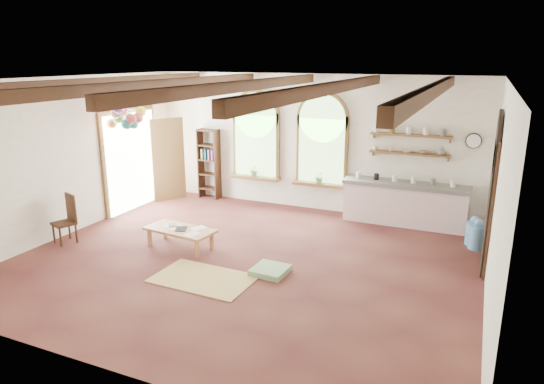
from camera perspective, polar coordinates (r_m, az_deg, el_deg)
The scene contains 27 objects.
floor at distance 8.88m, azimuth -3.21°, elevation -8.05°, with size 8.00×8.00×0.00m, color brown.
ceiling_beams at distance 8.16m, azimuth -3.54°, elevation 12.34°, with size 6.20×6.80×0.18m, color #3B2412, non-canonical shape.
window_left at distance 11.99m, azimuth -1.90°, elevation 6.33°, with size 1.30×0.28×2.20m.
window_right at distance 11.37m, azimuth 5.89°, elevation 5.75°, with size 1.30×0.28×2.20m.
left_doorway at distance 12.10m, azimuth -16.28°, elevation 3.47°, with size 0.10×1.90×2.50m, color brown.
right_doorway at distance 9.08m, azimuth 24.23°, elevation -1.52°, with size 0.10×1.30×2.40m, color black.
kitchen_counter at distance 10.98m, azimuth 15.32°, elevation -1.29°, with size 2.68×0.62×0.94m.
wall_shelf_lower at distance 10.90m, azimuth 15.87°, elevation 4.38°, with size 1.70×0.24×0.04m, color brown.
wall_shelf_upper at distance 10.84m, azimuth 16.03°, elevation 6.45°, with size 1.70×0.24×0.04m, color brown.
wall_clock at distance 10.82m, azimuth 22.64°, elevation 5.57°, with size 0.32×0.32×0.04m, color black.
bookshelf at distance 12.64m, azimuth -7.42°, elevation 3.31°, with size 0.53×0.32×1.80m.
coffee_table at distance 9.49m, azimuth -10.78°, elevation -4.50°, with size 1.43×0.78×0.39m.
side_chair at distance 10.42m, azimuth -23.10°, elevation -4.04°, with size 0.50×0.50×0.97m.
floor_mat at distance 8.26m, azimuth -8.08°, elevation -10.05°, with size 1.64×1.02×0.02m, color #D4BC6A.
floor_cushion at distance 8.37m, azimuth -0.21°, elevation -9.20°, with size 0.57×0.57×0.10m, color #7A9F6D.
water_jug_a at distance 10.29m, azimuth 22.63°, elevation -4.40°, with size 0.30×0.30×0.59m.
water_jug_b at distance 10.10m, azimuth 22.99°, elevation -4.78°, with size 0.31×0.31×0.60m.
balloon_cluster at distance 11.05m, azimuth -16.81°, elevation 8.56°, with size 0.74×0.80×1.14m.
table_book at distance 9.67m, azimuth -12.08°, elevation -3.85°, with size 0.16×0.22×0.02m, color olive.
tablet at distance 9.44m, azimuth -10.64°, elevation -4.28°, with size 0.20×0.29×0.01m, color black.
potted_plant_left at distance 12.05m, azimuth -2.09°, elevation 2.58°, with size 0.27×0.23×0.30m, color #598C4C.
potted_plant_right at distance 11.43m, azimuth 5.62°, elevation 1.80°, with size 0.27×0.23×0.30m, color #598C4C.
shelf_cup_a at distance 11.01m, azimuth 12.03°, elevation 5.10°, with size 0.12×0.10×0.10m, color white.
shelf_cup_b at distance 10.95m, azimuth 13.82°, elevation 4.92°, with size 0.10×0.10×0.09m, color beige.
shelf_bowl_a at distance 10.90m, azimuth 15.63°, elevation 4.64°, with size 0.22×0.22×0.05m, color beige.
shelf_bowl_b at distance 10.86m, azimuth 17.46°, elevation 4.48°, with size 0.20×0.20×0.06m, color #8C664C.
shelf_vase at distance 10.82m, azimuth 19.32°, elevation 4.63°, with size 0.18×0.18×0.19m, color slate.
Camera 1 is at (3.72, -7.24, 3.56)m, focal length 32.00 mm.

